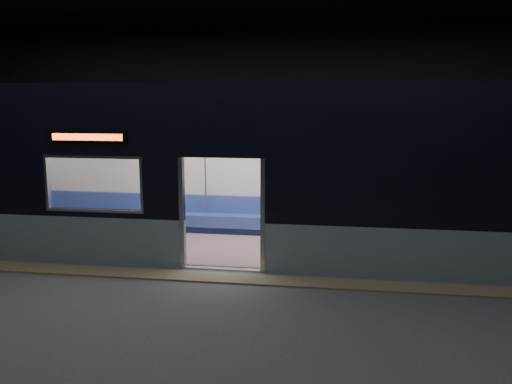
# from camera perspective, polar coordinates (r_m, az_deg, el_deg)

# --- Properties ---
(station_floor) EXTENTS (24.00, 14.00, 0.01)m
(station_floor) POSITION_cam_1_polar(r_m,az_deg,el_deg) (9.02, -4.97, -10.22)
(station_floor) COLOR #47494C
(station_floor) RESTS_ON ground
(station_envelope) EXTENTS (24.00, 14.00, 5.00)m
(station_envelope) POSITION_cam_1_polar(r_m,az_deg,el_deg) (8.48, -5.36, 13.72)
(station_envelope) COLOR black
(station_envelope) RESTS_ON station_floor
(tactile_strip) EXTENTS (22.80, 0.50, 0.03)m
(tactile_strip) POSITION_cam_1_polar(r_m,az_deg,el_deg) (9.52, -4.18, -8.98)
(tactile_strip) COLOR #8C7F59
(tactile_strip) RESTS_ON station_floor
(metro_car) EXTENTS (18.00, 3.04, 3.35)m
(metro_car) POSITION_cam_1_polar(r_m,az_deg,el_deg) (11.02, -1.98, 3.44)
(metro_car) COLOR #8698A0
(metro_car) RESTS_ON station_floor
(passenger) EXTENTS (0.43, 0.71, 1.38)m
(passenger) POSITION_cam_1_polar(r_m,az_deg,el_deg) (12.15, 18.32, -1.43)
(passenger) COLOR black
(passenger) RESTS_ON metro_car
(handbag) EXTENTS (0.31, 0.29, 0.13)m
(handbag) POSITION_cam_1_polar(r_m,az_deg,el_deg) (11.96, 18.57, -2.23)
(handbag) COLOR black
(handbag) RESTS_ON passenger
(transit_map) EXTENTS (0.92, 0.03, 0.60)m
(transit_map) POSITION_cam_1_polar(r_m,az_deg,el_deg) (12.19, 5.94, 2.15)
(transit_map) COLOR white
(transit_map) RESTS_ON metro_car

